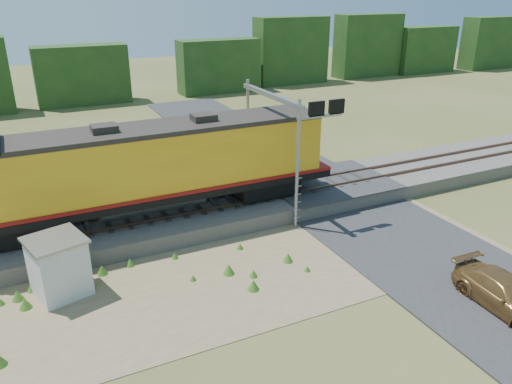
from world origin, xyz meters
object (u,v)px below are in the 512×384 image
shed (59,266)px  locomotive (144,167)px  signal_gantry (282,121)px  car (506,294)px

shed → locomotive: bearing=25.6°
signal_gantry → car: size_ratio=1.50×
shed → car: size_ratio=0.58×
locomotive → shed: bearing=-139.1°
locomotive → shed: (-4.46, -3.87, -2.11)m
shed → signal_gantry: bearing=0.3°
locomotive → shed: locomotive is taller
shed → car: (14.77, -8.24, -0.59)m
locomotive → signal_gantry: 7.21m
shed → car: bearing=-44.5°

